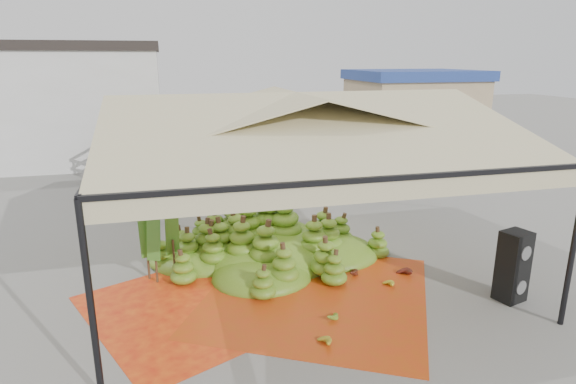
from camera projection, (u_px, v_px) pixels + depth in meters
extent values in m
plane|color=slate|center=(295.00, 260.00, 11.67)|extent=(90.00, 90.00, 0.00)
cylinder|color=black|center=(91.00, 304.00, 6.58)|extent=(0.10, 0.10, 3.00)
cylinder|color=black|center=(573.00, 248.00, 8.49)|extent=(0.10, 0.10, 3.00)
cylinder|color=black|center=(128.00, 173.00, 14.04)|extent=(0.10, 0.10, 3.00)
cylinder|color=black|center=(380.00, 159.00, 15.95)|extent=(0.10, 0.10, 3.00)
pyramid|color=tan|center=(296.00, 115.00, 10.72)|extent=(8.00, 8.00, 1.00)
cube|color=black|center=(296.00, 138.00, 10.86)|extent=(8.00, 8.00, 0.08)
cube|color=tan|center=(296.00, 146.00, 10.91)|extent=(8.00, 8.00, 0.36)
cube|color=silver|center=(0.00, 109.00, 21.67)|extent=(14.00, 6.00, 5.00)
cube|color=tan|center=(412.00, 114.00, 25.69)|extent=(6.00, 5.00, 3.60)
cube|color=navy|center=(415.00, 75.00, 25.14)|extent=(6.30, 5.30, 0.50)
cube|color=orange|center=(202.00, 304.00, 9.60)|extent=(5.26, 5.16, 0.01)
cube|color=red|center=(317.00, 294.00, 9.99)|extent=(6.06, 6.15, 0.01)
ellipsoid|color=#497017|center=(271.00, 233.00, 11.70)|extent=(7.04, 6.40, 1.24)
ellipsoid|color=gold|center=(387.00, 283.00, 10.28)|extent=(0.48, 0.43, 0.18)
ellipsoid|color=#B18823|center=(322.00, 341.00, 8.19)|extent=(0.51, 0.46, 0.20)
ellipsoid|color=#512512|center=(350.00, 270.00, 10.87)|extent=(0.56, 0.52, 0.20)
ellipsoid|color=#551D13|center=(403.00, 272.00, 10.78)|extent=(0.64, 0.62, 0.23)
ellipsoid|color=#59811B|center=(330.00, 314.00, 9.06)|extent=(0.51, 0.51, 0.18)
ellipsoid|color=#3F7117|center=(296.00, 149.00, 11.52)|extent=(0.24, 0.24, 0.20)
ellipsoid|color=#3F7117|center=(354.00, 147.00, 11.88)|extent=(0.24, 0.24, 0.20)
cube|color=black|center=(511.00, 283.00, 9.70)|extent=(0.63, 0.59, 0.73)
cube|color=black|center=(515.00, 249.00, 9.50)|extent=(0.63, 0.59, 0.73)
imported|color=gray|center=(251.00, 197.00, 14.00)|extent=(0.70, 0.57, 1.66)
cube|color=#492F18|center=(168.00, 159.00, 18.58)|extent=(5.05, 3.83, 0.11)
cube|color=silver|center=(244.00, 159.00, 18.03)|extent=(2.34, 2.52, 2.11)
cylinder|color=black|center=(118.00, 176.00, 18.15)|extent=(0.87, 0.59, 0.83)
cylinder|color=black|center=(141.00, 166.00, 19.89)|extent=(0.87, 0.59, 0.83)
cylinder|color=black|center=(192.00, 180.00, 17.64)|extent=(0.87, 0.59, 0.83)
cylinder|color=black|center=(209.00, 169.00, 19.38)|extent=(0.87, 0.59, 0.83)
cylinder|color=black|center=(233.00, 182.00, 17.37)|extent=(0.87, 0.59, 0.83)
cylinder|color=black|center=(246.00, 170.00, 19.11)|extent=(0.87, 0.59, 0.83)
ellipsoid|color=#456F17|center=(168.00, 147.00, 18.46)|extent=(4.02, 3.03, 0.64)
cube|color=gold|center=(178.00, 138.00, 18.28)|extent=(2.43, 2.43, 0.23)
cube|color=#4E371A|center=(361.00, 154.00, 19.53)|extent=(4.93, 3.24, 0.11)
cube|color=silver|center=(415.00, 145.00, 20.95)|extent=(2.11, 2.37, 2.09)
cylinder|color=black|center=(341.00, 177.00, 18.13)|extent=(0.86, 0.48, 0.82)
cylinder|color=black|center=(314.00, 167.00, 19.65)|extent=(0.86, 0.48, 0.82)
cylinder|color=black|center=(399.00, 168.00, 19.54)|extent=(0.86, 0.48, 0.82)
cylinder|color=black|center=(370.00, 160.00, 21.05)|extent=(0.86, 0.48, 0.82)
cylinder|color=black|center=(426.00, 164.00, 20.28)|extent=(0.86, 0.48, 0.82)
cylinder|color=black|center=(397.00, 156.00, 21.79)|extent=(0.86, 0.48, 0.82)
ellipsoid|color=#407318|center=(361.00, 143.00, 19.41)|extent=(3.94, 2.56, 0.64)
cube|color=#B8CC16|center=(370.00, 133.00, 19.53)|extent=(2.24, 2.23, 0.23)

